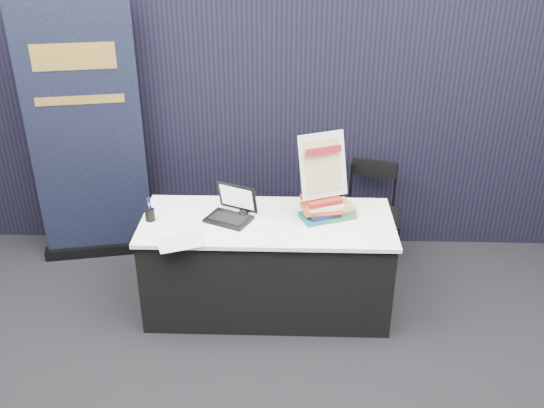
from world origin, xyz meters
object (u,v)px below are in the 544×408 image
Objects in this scene: book_stack_short at (339,210)px; stacking_chair at (374,209)px; display_table at (267,264)px; info_sign at (323,166)px; book_stack_tall at (321,208)px; laptop at (229,211)px; pullup_banner at (88,148)px.

stacking_chair is at bearing 60.92° from book_stack_short.
display_table is 3.87× the size of info_sign.
info_sign reaches higher than stacking_chair.
display_table is 0.60m from book_stack_tall.
book_stack_tall is 1.12× the size of book_stack_short.
laptop is 1.24× the size of book_stack_tall.
info_sign is 1.04m from stacking_chair.
laptop is 0.74m from info_sign.
pullup_banner is at bearing 160.09° from book_stack_tall.
laptop is at bearing -133.55° from stacking_chair.
book_stack_tall is (0.38, 0.04, 0.46)m from display_table.
laptop is at bearing -178.73° from book_stack_tall.
info_sign reaches higher than display_table.
stacking_chair reaches higher than book_stack_short.
book_stack_short is at bearing 16.64° from book_stack_tall.
book_stack_tall reaches higher than display_table.
stacking_chair is at bearing 55.92° from laptop.
stacking_chair is at bearing 39.48° from display_table.
book_stack_tall is at bearing 6.31° from display_table.
pullup_banner is at bearing 175.13° from laptop.
book_stack_tall is (0.66, 0.01, 0.03)m from laptop.
book_stack_tall is 1.98m from pullup_banner.
stacking_chair is (1.13, 0.68, -0.33)m from laptop.
pullup_banner is 2.39m from stacking_chair.
pullup_banner is (-1.20, 0.69, 0.19)m from laptop.
laptop is 0.79× the size of info_sign.
pullup_banner reaches higher than book_stack_short.
pullup_banner is (-1.86, 0.64, -0.15)m from info_sign.
book_stack_short is 0.57× the size of info_sign.
book_stack_short is (0.51, 0.08, 0.42)m from display_table.
laptop is at bearing 174.21° from display_table.
pullup_banner is at bearing -164.69° from stacking_chair.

